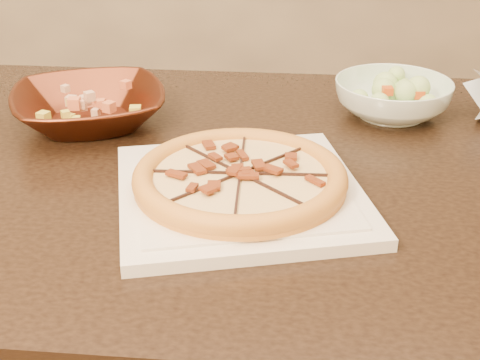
{
  "coord_description": "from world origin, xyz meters",
  "views": [
    {
      "loc": [
        0.06,
        -1.11,
        1.21
      ],
      "look_at": [
        0.09,
        -0.28,
        0.78
      ],
      "focal_mm": 50.0,
      "sensor_mm": 36.0,
      "label": 1
    }
  ],
  "objects": [
    {
      "name": "plate",
      "position": [
        0.09,
        -0.28,
        0.76
      ],
      "size": [
        0.38,
        0.38,
        0.02
      ],
      "color": "silver",
      "rests_on": "dining_table"
    },
    {
      "name": "pizza",
      "position": [
        0.09,
        -0.28,
        0.78
      ],
      "size": [
        0.3,
        0.3,
        0.03
      ],
      "color": "gold",
      "rests_on": "plate"
    },
    {
      "name": "salad_bowl",
      "position": [
        0.38,
        0.04,
        0.78
      ],
      "size": [
        0.22,
        0.22,
        0.07
      ],
      "primitive_type": "imported",
      "rotation": [
        0.0,
        0.0,
        0.06
      ],
      "color": "white",
      "rests_on": "dining_table"
    },
    {
      "name": "dining_table",
      "position": [
        0.01,
        -0.15,
        0.65
      ],
      "size": [
        1.52,
        1.08,
        0.75
      ],
      "color": "black",
      "rests_on": "floor"
    },
    {
      "name": "bronze_bowl",
      "position": [
        -0.17,
        0.01,
        0.78
      ],
      "size": [
        0.32,
        0.32,
        0.07
      ],
      "primitive_type": "imported",
      "rotation": [
        0.0,
        0.0,
        0.23
      ],
      "color": "#542413",
      "rests_on": "dining_table"
    },
    {
      "name": "salad",
      "position": [
        0.38,
        0.03,
        0.83
      ],
      "size": [
        0.12,
        0.1,
        0.04
      ],
      "color": "#BFE392",
      "rests_on": "salad_bowl"
    },
    {
      "name": "mixed_dish",
      "position": [
        -0.17,
        0.01,
        0.83
      ],
      "size": [
        0.13,
        0.12,
        0.03
      ],
      "color": "tan",
      "rests_on": "bronze_bowl"
    }
  ]
}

